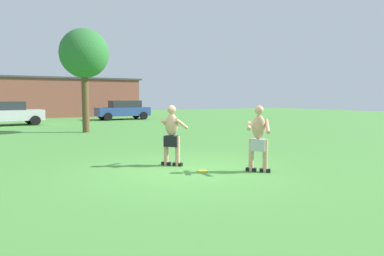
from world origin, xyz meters
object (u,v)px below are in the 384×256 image
Objects in this scene: car_blue_near_post at (123,110)px; car_silver_mid_lot at (6,113)px; tree_left_field at (84,55)px; frisbee at (203,171)px; player_in_gray at (258,137)px; player_with_cap at (172,133)px.

car_blue_near_post and car_silver_mid_lot have the same top height.
tree_left_field is at bearing -63.94° from car_silver_mid_lot.
frisbee is 19.16m from car_silver_mid_lot.
player_in_gray is at bearing -83.72° from tree_left_field.
player_in_gray reaches higher than player_with_cap.
player_with_cap is at bearing -105.04° from car_blue_near_post.
tree_left_field is (0.14, 10.57, 3.18)m from player_with_cap.
car_silver_mid_lot is at bearing -164.63° from car_blue_near_post.
player_with_cap is 0.38× the size of car_blue_near_post.
player_with_cap is 18.00m from car_silver_mid_lot.
frisbee is 0.06× the size of car_blue_near_post.
player_with_cap is 1.45m from frisbee.
player_with_cap is 6.78× the size of frisbee.
tree_left_field is (-5.26, -9.52, 3.25)m from car_blue_near_post.
frisbee is at bearing -73.84° from player_with_cap.
player_in_gray reaches higher than car_blue_near_post.
tree_left_field reaches higher than player_in_gray.
tree_left_field reaches higher than car_silver_mid_lot.
tree_left_field is at bearing 90.90° from frisbee.
car_blue_near_post is (3.90, 21.89, -0.05)m from player_in_gray.
player_with_cap reaches higher than car_silver_mid_lot.
player_in_gray is 0.31× the size of tree_left_field.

